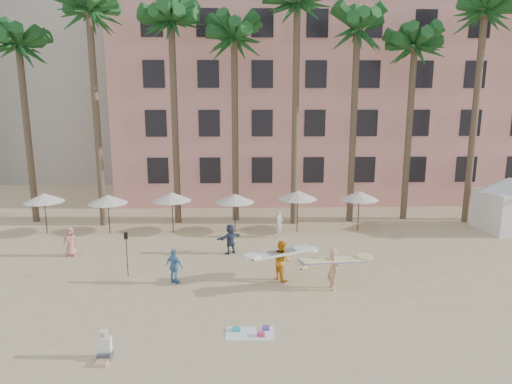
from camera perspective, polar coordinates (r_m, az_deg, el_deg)
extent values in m
plane|color=#D1B789|center=(18.01, 0.04, -16.62)|extent=(120.00, 120.00, 0.00)
cube|color=#D98984|center=(42.48, 8.63, 10.95)|extent=(35.00, 14.00, 16.00)
cylinder|color=brown|center=(34.62, -26.63, 6.34)|extent=(0.44, 0.44, 12.00)
cylinder|color=brown|center=(31.82, -19.29, 8.35)|extent=(0.44, 0.44, 14.00)
cylinder|color=brown|center=(31.20, -10.10, 8.31)|extent=(0.44, 0.44, 13.50)
cylinder|color=brown|center=(31.41, -2.64, 7.59)|extent=(0.44, 0.44, 12.50)
cylinder|color=brown|center=(30.55, 4.94, 9.32)|extent=(0.44, 0.44, 14.50)
cylinder|color=brown|center=(31.78, 12.06, 7.84)|extent=(0.44, 0.44, 13.00)
cylinder|color=brown|center=(33.45, 18.54, 6.82)|extent=(0.44, 0.44, 12.00)
cylinder|color=brown|center=(34.07, 25.62, 8.05)|extent=(0.44, 0.44, 14.00)
cylinder|color=#332B23|center=(31.83, -24.81, -2.58)|extent=(0.07, 0.07, 2.50)
cone|color=silver|center=(31.59, -24.98, -0.65)|extent=(2.50, 2.50, 0.55)
cylinder|color=#332B23|center=(30.39, -17.92, -2.79)|extent=(0.07, 0.07, 2.40)
cone|color=silver|center=(30.15, -18.05, -0.86)|extent=(2.50, 2.50, 0.55)
cylinder|color=#332B23|center=(29.70, -10.38, -2.63)|extent=(0.07, 0.07, 2.50)
cone|color=silver|center=(29.45, -10.46, -0.56)|extent=(2.50, 2.50, 0.55)
cylinder|color=#332B23|center=(29.27, -2.64, -2.76)|extent=(0.07, 0.07, 2.40)
cone|color=silver|center=(29.02, -2.66, -0.76)|extent=(2.50, 2.50, 0.55)
cylinder|color=#332B23|center=(29.35, 5.19, -2.56)|extent=(0.07, 0.07, 2.60)
cone|color=silver|center=(29.09, 5.24, -0.36)|extent=(2.50, 2.50, 0.55)
cylinder|color=#332B23|center=(30.29, 12.69, -2.45)|extent=(0.07, 0.07, 2.50)
cone|color=silver|center=(30.04, 12.79, -0.41)|extent=(2.50, 2.50, 0.55)
cube|color=silver|center=(33.81, 28.79, -2.08)|extent=(3.41, 3.41, 2.60)
cone|color=silver|center=(33.47, 29.09, 0.84)|extent=(5.11, 5.11, 0.90)
cube|color=white|center=(17.63, -0.76, -17.25)|extent=(1.81, 1.03, 0.02)
cube|color=#29ADB3|center=(17.78, -2.45, -16.77)|extent=(0.30, 0.25, 0.10)
cube|color=#C9385F|center=(17.42, 0.61, -17.36)|extent=(0.28, 0.22, 0.12)
cube|color=#614099|center=(17.88, 1.24, -16.63)|extent=(0.26, 0.30, 0.08)
imported|color=tan|center=(21.12, 9.63, -9.41)|extent=(0.52, 0.75, 1.96)
cube|color=#F3ED98|center=(20.98, 9.67, -8.42)|extent=(3.29, 1.68, 0.38)
imported|color=orange|center=(21.90, 3.22, -8.52)|extent=(1.09, 1.17, 1.93)
cube|color=white|center=(21.77, 3.23, -7.56)|extent=(3.03, 1.53, 0.30)
imported|color=beige|center=(28.36, 2.90, -3.90)|extent=(0.67, 0.77, 1.78)
imported|color=#323C58|center=(25.44, -3.22, -5.88)|extent=(1.56, 1.32, 1.68)
imported|color=tan|center=(27.01, -22.19, -5.76)|extent=(0.93, 0.75, 1.64)
imported|color=#4F87B8|center=(21.83, -10.16, -9.12)|extent=(1.05, 0.87, 1.68)
cylinder|color=black|center=(23.08, -15.83, -7.66)|extent=(0.04, 0.04, 2.10)
cube|color=black|center=(22.77, -15.97, -5.29)|extent=(0.18, 0.03, 0.35)
cube|color=#3F3F4C|center=(16.94, -18.36, -18.80)|extent=(0.44, 0.41, 0.23)
cube|color=tan|center=(16.69, -18.69, -19.55)|extent=(0.39, 0.44, 0.12)
cube|color=white|center=(16.80, -18.40, -17.64)|extent=(0.43, 0.25, 0.53)
sphere|color=tan|center=(16.61, -18.49, -16.47)|extent=(0.23, 0.23, 0.23)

